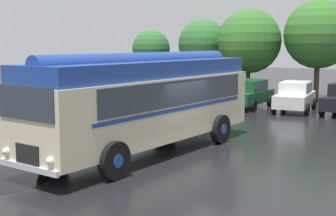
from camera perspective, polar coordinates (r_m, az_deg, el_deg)
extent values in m
plane|color=black|center=(16.36, 0.99, -5.52)|extent=(120.00, 120.00, 0.00)
cube|color=beige|center=(16.14, -2.62, 0.07)|extent=(3.57, 10.21, 2.10)
cube|color=#1E3D93|center=(16.02, -2.65, 4.79)|extent=(3.35, 9.99, 0.56)
cylinder|color=#1E3D93|center=(16.01, -2.66, 5.72)|extent=(1.63, 9.51, 0.60)
cube|color=#2D3842|center=(15.57, 1.71, 1.91)|extent=(0.91, 7.96, 0.84)
cube|color=#2D3842|center=(17.11, -5.34, 2.41)|extent=(0.91, 7.96, 0.84)
cube|color=#1E3D93|center=(15.56, 1.48, -0.10)|extent=(0.92, 8.15, 0.12)
cube|color=#1E3D93|center=(17.09, -5.53, 0.58)|extent=(0.92, 8.15, 0.12)
cube|color=#2D3842|center=(12.55, -16.99, 0.60)|extent=(2.19, 0.28, 0.88)
cube|color=black|center=(12.79, -16.77, -5.51)|extent=(0.90, 0.16, 0.56)
cube|color=silver|center=(12.85, -16.78, -6.96)|extent=(2.37, 0.36, 0.16)
sphere|color=white|center=(12.10, -14.18, -6.31)|extent=(0.22, 0.22, 0.22)
sphere|color=white|center=(13.50, -19.14, -5.04)|extent=(0.22, 0.22, 0.22)
cylinder|color=black|center=(13.19, -6.55, -6.38)|extent=(0.40, 1.12, 1.10)
cylinder|color=#1E3D93|center=(13.19, -6.55, -6.38)|extent=(0.36, 0.42, 0.39)
cylinder|color=black|center=(15.02, -13.93, -4.81)|extent=(0.40, 1.12, 1.10)
cylinder|color=#1E3D93|center=(15.02, -13.93, -4.81)|extent=(0.36, 0.42, 0.39)
cylinder|color=black|center=(17.98, 6.43, -2.56)|extent=(0.40, 1.12, 1.10)
cylinder|color=#1E3D93|center=(17.98, 6.43, -2.56)|extent=(0.36, 0.42, 0.39)
cylinder|color=black|center=(19.36, -0.29, -1.76)|extent=(0.40, 1.12, 1.10)
cylinder|color=#1E3D93|center=(19.36, -0.29, -1.76)|extent=(0.36, 0.42, 0.39)
cube|color=#144C28|center=(28.16, 9.75, 1.38)|extent=(1.94, 4.29, 0.70)
cube|color=#144C28|center=(28.23, 9.90, 2.76)|extent=(1.62, 2.27, 0.64)
cube|color=#2D3842|center=(27.94, 11.33, 2.67)|extent=(0.13, 1.93, 0.50)
cube|color=#2D3842|center=(28.53, 8.49, 2.84)|extent=(0.13, 1.93, 0.50)
cylinder|color=black|center=(26.67, 10.37, 0.25)|extent=(0.24, 0.65, 0.64)
cylinder|color=black|center=(27.38, 6.97, 0.52)|extent=(0.24, 0.65, 0.64)
cylinder|color=black|center=(29.08, 12.33, 0.82)|extent=(0.24, 0.65, 0.64)
cylinder|color=black|center=(29.73, 9.16, 1.05)|extent=(0.24, 0.65, 0.64)
cube|color=silver|center=(27.33, 15.20, 1.02)|extent=(2.02, 4.32, 0.70)
cube|color=silver|center=(27.41, 15.30, 2.45)|extent=(1.66, 2.29, 0.64)
cube|color=#2D3842|center=(27.29, 16.87, 2.37)|extent=(0.17, 1.93, 0.50)
cube|color=#2D3842|center=(27.55, 13.75, 2.53)|extent=(0.17, 1.93, 0.50)
cylinder|color=black|center=(25.96, 16.59, -0.15)|extent=(0.25, 0.65, 0.64)
cylinder|color=black|center=(26.27, 12.79, 0.07)|extent=(0.25, 0.65, 0.64)
cylinder|color=black|center=(28.52, 17.37, 0.51)|extent=(0.25, 0.65, 0.64)
cylinder|color=black|center=(28.80, 13.90, 0.70)|extent=(0.25, 0.65, 0.64)
cube|color=#2D3842|center=(27.30, 19.47, 2.26)|extent=(0.20, 1.93, 0.50)
cylinder|color=black|center=(26.06, 18.26, -0.19)|extent=(0.26, 0.66, 0.64)
cylinder|color=black|center=(28.55, 19.76, 0.41)|extent=(0.26, 0.66, 0.64)
cube|color=#B2B7BC|center=(29.41, 4.85, 3.26)|extent=(2.36, 4.11, 2.10)
cube|color=gray|center=(26.73, 2.78, 2.28)|extent=(2.05, 1.91, 1.60)
cube|color=#2D3842|center=(25.89, 2.07, 2.73)|extent=(1.70, 0.19, 0.72)
cylinder|color=black|center=(26.51, 4.91, 0.48)|extent=(0.31, 0.82, 0.80)
cylinder|color=black|center=(27.26, 0.78, 0.71)|extent=(0.31, 0.82, 0.80)
cylinder|color=black|center=(29.88, 7.17, 1.28)|extent=(0.31, 0.82, 0.80)
cylinder|color=black|center=(30.55, 3.44, 1.46)|extent=(0.31, 0.82, 0.80)
cylinder|color=#4C3823|center=(37.22, -2.07, 3.75)|extent=(0.39, 0.39, 2.27)
sphere|color=#2D662D|center=(37.12, -2.09, 7.22)|extent=(2.97, 2.97, 2.97)
sphere|color=#2D662D|center=(37.63, -2.39, 7.54)|extent=(1.76, 1.76, 1.76)
cylinder|color=#4C3823|center=(35.65, 4.25, 3.63)|extent=(0.30, 0.30, 2.36)
sphere|color=#2D662D|center=(35.55, 4.29, 7.77)|extent=(3.71, 3.71, 3.71)
sphere|color=#2D662D|center=(35.59, 4.56, 8.29)|extent=(2.74, 2.74, 2.74)
cylinder|color=#4C3823|center=(33.56, 9.73, 3.21)|extent=(0.30, 0.30, 2.28)
sphere|color=#336B28|center=(33.46, 9.84, 8.02)|extent=(4.47, 4.47, 4.47)
sphere|color=#336B28|center=(33.49, 9.91, 8.23)|extent=(2.76, 2.76, 2.76)
cylinder|color=#4C3823|center=(33.04, 17.65, 3.24)|extent=(0.35, 0.35, 2.70)
sphere|color=#336B28|center=(32.96, 17.87, 8.54)|extent=(4.55, 4.55, 4.55)
sphere|color=#336B28|center=(33.22, 17.12, 8.70)|extent=(2.79, 2.79, 2.79)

